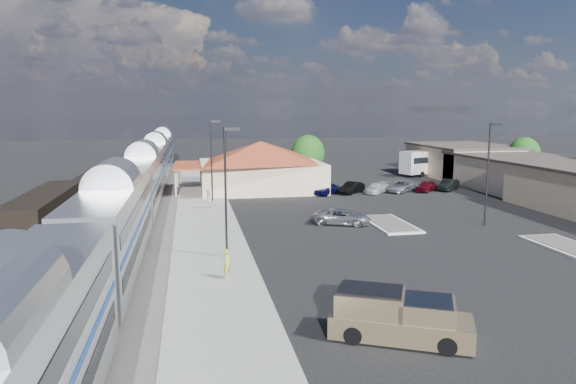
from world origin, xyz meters
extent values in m
plane|color=black|center=(0.00, 0.00, 0.00)|extent=(280.00, 280.00, 0.00)
cube|color=#4C4944|center=(-21.00, 8.00, 0.06)|extent=(16.00, 100.00, 0.12)
cube|color=gray|center=(-12.00, 6.00, 0.09)|extent=(5.50, 92.00, 0.18)
cube|color=silver|center=(-18.00, -7.28, 3.05)|extent=(3.00, 20.00, 5.00)
cube|color=black|center=(-18.00, -7.28, 0.30)|extent=(2.20, 16.00, 0.60)
cube|color=silver|center=(-18.00, 13.72, 3.05)|extent=(3.00, 20.00, 5.00)
cube|color=black|center=(-18.00, 13.72, 0.30)|extent=(2.20, 16.00, 0.60)
cube|color=silver|center=(-18.00, 34.72, 3.05)|extent=(3.00, 20.00, 5.00)
cube|color=black|center=(-18.00, 34.72, 0.30)|extent=(2.20, 16.00, 0.60)
cube|color=silver|center=(-18.00, 55.72, 3.05)|extent=(3.00, 20.00, 5.00)
cube|color=black|center=(-18.00, 55.72, 0.30)|extent=(2.20, 16.00, 0.60)
cube|color=black|center=(-24.00, 0.29, 2.20)|extent=(2.80, 14.00, 3.60)
cube|color=black|center=(-24.00, 0.29, 0.30)|extent=(2.20, 12.00, 0.60)
cylinder|color=black|center=(-24.00, 16.29, 2.10)|extent=(2.80, 14.00, 2.80)
cube|color=black|center=(-24.00, 16.29, 0.30)|extent=(2.20, 12.00, 0.60)
cube|color=#CAB493|center=(-4.50, 24.00, 1.80)|extent=(15.00, 12.00, 3.60)
pyramid|color=maroon|center=(-4.50, 24.00, 4.90)|extent=(15.30, 12.24, 2.60)
cube|color=maroon|center=(-13.60, 24.00, 3.30)|extent=(3.20, 9.60, 0.25)
cube|color=#C6B28C|center=(28.00, 18.00, 2.00)|extent=(12.00, 18.00, 4.00)
cube|color=#3F3833|center=(28.00, 18.00, 4.15)|extent=(12.40, 18.40, 0.30)
cube|color=#C6B28C|center=(28.00, 32.00, 2.25)|extent=(12.00, 16.00, 4.50)
cube|color=#3F3833|center=(28.00, 32.00, 4.65)|extent=(12.40, 16.40, 0.30)
cube|color=silver|center=(4.00, 2.00, 0.07)|extent=(3.30, 7.50, 0.15)
cube|color=#4C4944|center=(4.00, 2.00, 0.16)|extent=(2.70, 6.90, 0.10)
cube|color=silver|center=(14.00, -8.00, 0.07)|extent=(3.30, 7.50, 0.15)
cube|color=#4C4944|center=(14.00, -8.00, 0.16)|extent=(2.70, 6.90, 0.10)
cylinder|color=black|center=(-11.00, -6.00, 4.50)|extent=(0.16, 0.16, 9.00)
cube|color=black|center=(-10.50, -6.00, 8.85)|extent=(1.00, 0.25, 0.22)
cylinder|color=black|center=(-11.00, 16.00, 4.50)|extent=(0.16, 0.16, 9.00)
cube|color=black|center=(-10.50, 16.00, 8.85)|extent=(1.00, 0.25, 0.22)
cylinder|color=black|center=(12.00, 0.00, 4.50)|extent=(0.16, 0.16, 9.00)
cube|color=black|center=(12.50, 0.00, 8.85)|extent=(1.00, 0.25, 0.22)
cylinder|color=#382314|center=(34.00, 26.00, 1.28)|extent=(0.30, 0.30, 2.55)
ellipsoid|color=#144915|center=(34.00, 26.00, 3.77)|extent=(4.41, 4.41, 4.87)
cylinder|color=#382314|center=(3.00, 30.00, 1.36)|extent=(0.30, 0.30, 2.73)
ellipsoid|color=#144915|center=(3.00, 30.00, 4.03)|extent=(4.71, 4.71, 5.21)
cube|color=#917D59|center=(-4.31, -19.81, 0.62)|extent=(6.52, 4.72, 1.01)
cube|color=#917D59|center=(-4.31, -19.81, 1.40)|extent=(3.04, 2.94, 1.06)
cube|color=#917D59|center=(-4.31, -19.81, 1.51)|extent=(3.59, 3.21, 1.23)
cylinder|color=black|center=(-2.98, -21.59, 0.40)|extent=(0.86, 0.64, 0.81)
cylinder|color=black|center=(-2.09, -19.77, 0.40)|extent=(0.86, 0.64, 0.81)
cylinder|color=black|center=(-6.52, -19.85, 0.40)|extent=(0.86, 0.64, 0.81)
cylinder|color=black|center=(-5.63, -18.04, 0.40)|extent=(0.86, 0.64, 0.81)
imported|color=#ADB0B6|center=(-0.12, 2.90, 0.70)|extent=(5.55, 4.13, 1.40)
cube|color=silver|center=(24.00, 33.93, 2.14)|extent=(12.12, 6.56, 3.39)
cube|color=black|center=(24.00, 33.93, 2.55)|extent=(11.23, 6.27, 0.90)
cylinder|color=black|center=(28.33, 34.28, 0.45)|extent=(0.94, 0.59, 0.90)
cylinder|color=black|center=(27.53, 36.47, 0.45)|extent=(0.94, 0.59, 0.90)
cylinder|color=black|center=(21.04, 31.60, 0.45)|extent=(0.94, 0.59, 0.90)
cylinder|color=black|center=(20.23, 33.79, 0.45)|extent=(0.94, 0.59, 0.90)
imported|color=#AEBA3A|center=(-11.28, -10.54, 1.08)|extent=(0.62, 0.76, 1.80)
imported|color=silver|center=(-11.62, 11.70, 1.14)|extent=(0.76, 0.96, 1.91)
imported|color=#0D0E45|center=(2.74, 18.80, 0.68)|extent=(4.00, 3.93, 1.36)
imported|color=black|center=(5.94, 19.10, 0.70)|extent=(4.16, 3.97, 1.41)
imported|color=white|center=(9.14, 18.80, 0.64)|extent=(4.37, 4.35, 1.27)
imported|color=#96989E|center=(12.34, 19.10, 0.66)|extent=(4.95, 4.93, 1.33)
imported|color=maroon|center=(15.54, 18.80, 0.69)|extent=(4.04, 3.97, 1.38)
imported|color=black|center=(18.74, 19.10, 0.71)|extent=(4.15, 4.07, 1.42)
camera|label=1|loc=(-13.27, -40.00, 10.13)|focal=32.00mm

